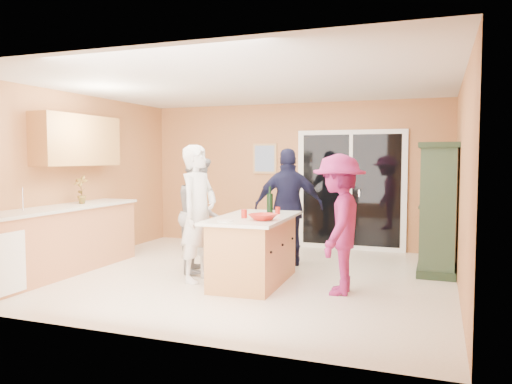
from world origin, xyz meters
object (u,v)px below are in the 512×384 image
(green_hutch, at_px, (438,210))
(woman_white, at_px, (198,213))
(woman_navy, at_px, (289,207))
(woman_magenta, at_px, (339,224))
(kitchen_island, at_px, (254,252))
(woman_grey, at_px, (200,214))

(green_hutch, height_order, woman_white, green_hutch)
(woman_navy, relative_size, woman_magenta, 1.06)
(green_hutch, bearing_deg, woman_white, -152.15)
(kitchen_island, relative_size, woman_navy, 0.95)
(kitchen_island, distance_m, woman_white, 0.88)
(woman_grey, bearing_deg, green_hutch, -94.23)
(woman_navy, distance_m, woman_magenta, 1.65)
(woman_grey, distance_m, woman_magenta, 2.14)
(kitchen_island, relative_size, woman_grey, 1.02)
(green_hutch, bearing_deg, woman_navy, -174.73)
(woman_white, bearing_deg, woman_grey, 32.08)
(green_hutch, height_order, woman_navy, green_hutch)
(woman_white, xyz_separation_m, woman_navy, (0.83, 1.36, -0.01))
(green_hutch, height_order, woman_grey, green_hutch)
(woman_navy, bearing_deg, woman_white, 38.49)
(woman_white, relative_size, woman_magenta, 1.07)
(kitchen_island, bearing_deg, woman_grey, 156.28)
(kitchen_island, height_order, woman_grey, woman_grey)
(green_hutch, height_order, woman_magenta, green_hutch)
(kitchen_island, distance_m, green_hutch, 2.67)
(kitchen_island, bearing_deg, woman_magenta, -7.83)
(kitchen_island, relative_size, woman_white, 0.94)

